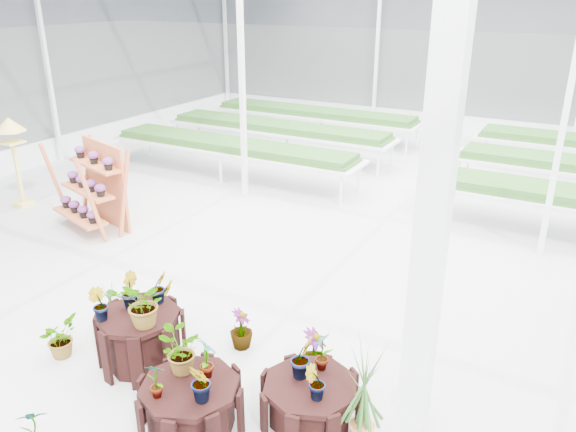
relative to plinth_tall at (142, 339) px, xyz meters
The scene contains 10 objects.
ground_plane 1.83m from the plinth_tall, 61.57° to the left, with size 24.00×24.00×0.00m, color gray.
greenhouse_shell 2.62m from the plinth_tall, 61.57° to the left, with size 18.00×24.00×4.50m, color white, non-canonical shape.
steel_frame 2.62m from the plinth_tall, 61.57° to the left, with size 18.00×24.00×4.50m, color silver, non-canonical shape.
nursery_benches 8.82m from the plinth_tall, 84.43° to the left, with size 16.00×7.00×0.84m, color silver, non-canonical shape.
plinth_tall is the anchor object (origin of this frame).
plinth_mid 1.34m from the plinth_tall, 26.57° to the right, with size 1.05×1.05×0.55m, color black.
plinth_low 2.20m from the plinth_tall, ahead, with size 1.03×1.03×0.46m, color black.
shelf_rack 4.59m from the plinth_tall, 143.78° to the left, with size 1.53×0.81×1.62m, color #B95933, non-canonical shape.
bird_table 6.60m from the plinth_tall, 154.20° to the left, with size 0.44×0.44×1.86m, color #DABC5A, non-canonical shape.
nursery_plants 0.82m from the plinth_tall, ahead, with size 4.60×2.79×1.27m.
Camera 1 is at (3.40, -5.69, 4.20)m, focal length 35.00 mm.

